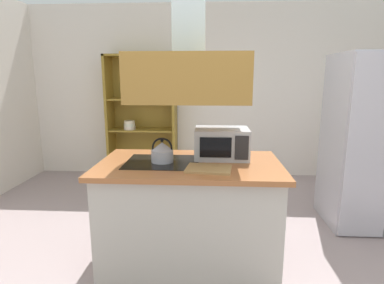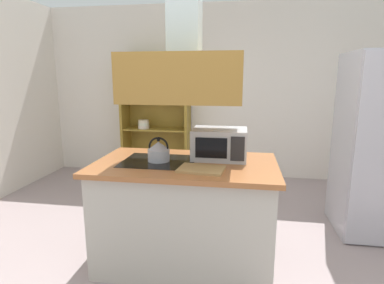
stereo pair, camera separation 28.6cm
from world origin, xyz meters
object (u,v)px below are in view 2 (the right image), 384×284
Objects in this scene: kettle at (159,151)px; cutting_board at (201,169)px; dish_cabinet at (157,124)px; microwave at (220,144)px.

kettle reaches higher than cutting_board.
dish_cabinet reaches higher than microwave.
microwave is at bearing 19.25° from kettle.
dish_cabinet is at bearing 105.96° from kettle.
kettle is 0.44× the size of microwave.
dish_cabinet is 2.52m from microwave.
kettle is 0.44m from cutting_board.
dish_cabinet reaches higher than cutting_board.
microwave reaches higher than kettle.
microwave is (0.11, 0.37, 0.12)m from cutting_board.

